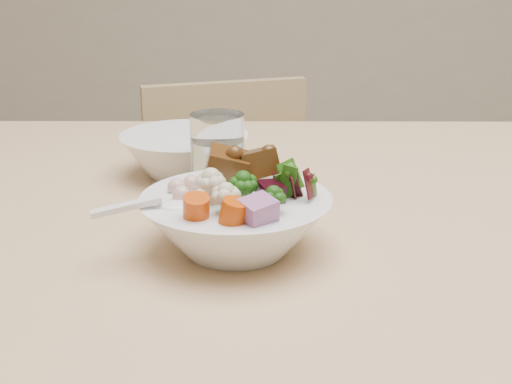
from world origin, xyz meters
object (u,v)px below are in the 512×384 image
(side_bowl, at_px, (185,155))
(food_bowl, at_px, (237,219))
(chair_far, at_px, (239,248))
(water_glass, at_px, (218,163))
(dining_table, at_px, (421,295))

(side_bowl, bearing_deg, food_bowl, -68.65)
(chair_far, relative_size, food_bowl, 4.22)
(food_bowl, relative_size, water_glass, 1.77)
(water_glass, distance_m, side_bowl, 0.12)
(food_bowl, distance_m, water_glass, 0.14)
(chair_far, height_order, water_glass, water_glass)
(chair_far, height_order, side_bowl, side_bowl)
(dining_table, relative_size, food_bowl, 9.27)
(water_glass, bearing_deg, dining_table, -14.94)
(food_bowl, xyz_separation_m, water_glass, (-0.04, 0.14, 0.02))
(water_glass, relative_size, side_bowl, 0.64)
(food_bowl, bearing_deg, side_bowl, 111.35)
(water_glass, xyz_separation_m, side_bowl, (-0.06, 0.10, -0.02))
(chair_far, xyz_separation_m, food_bowl, (0.07, -0.80, 0.39))
(dining_table, bearing_deg, chair_far, 107.19)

